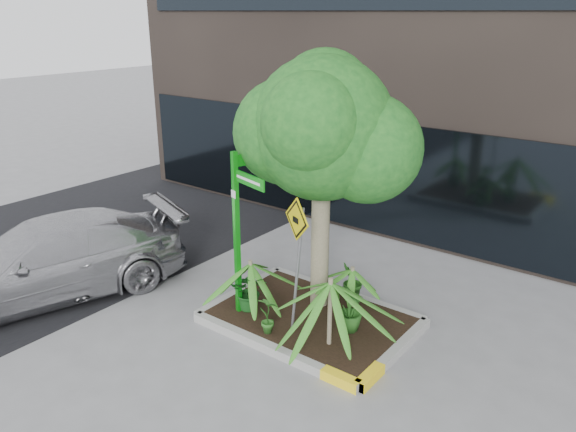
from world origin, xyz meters
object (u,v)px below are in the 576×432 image
Objects in this scene: tree at (323,128)px; cattle_sign at (297,242)px; parked_car at (49,259)px; street_sign_post at (241,220)px.

tree reaches higher than cattle_sign.
cattle_sign is at bearing -78.27° from tree.
parked_car is (-4.28, -2.52, -2.53)m from tree.
street_sign_post reaches higher than parked_car.
tree is at bearing 64.67° from street_sign_post.
parked_car is 1.68× the size of street_sign_post.
street_sign_post is at bearing -151.47° from cattle_sign.
cattle_sign is (4.48, 1.58, 0.95)m from parked_car.
parked_car is at bearing -136.05° from cattle_sign.
street_sign_post is at bearing -130.83° from tree.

